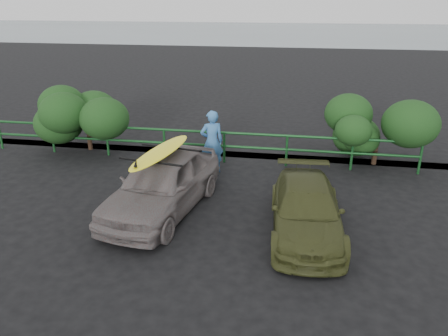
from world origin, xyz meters
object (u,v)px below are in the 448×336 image
Objects in this scene: olive_vehicle at (306,210)px; man at (212,142)px; surfboard at (161,152)px; guardrail at (194,145)px; sedan at (162,183)px.

man is at bearing 127.62° from olive_vehicle.
surfboard is at bearing 168.75° from olive_vehicle.
guardrail is 3.80m from surfboard.
sedan is (0.08, -3.65, 0.22)m from guardrail.
olive_vehicle is 4.33m from man.
olive_vehicle is (3.59, -4.15, 0.04)m from guardrail.
guardrail is 3.66m from sedan.
olive_vehicle reaches higher than guardrail.
sedan is 1.12× the size of olive_vehicle.
man is 2.91m from surfboard.
surfboard is at bearing -88.78° from guardrail.
guardrail is at bearing -73.48° from man.
guardrail is at bearing 127.69° from olive_vehicle.
man is at bearing 85.51° from surfboard.
guardrail is 1.26m from man.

